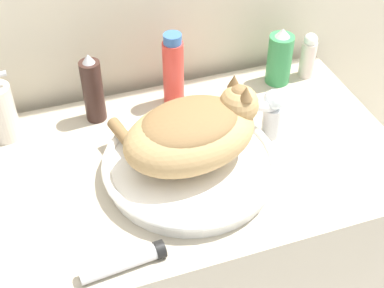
{
  "coord_description": "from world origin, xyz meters",
  "views": [
    {
      "loc": [
        -0.28,
        -0.54,
        1.67
      ],
      "look_at": [
        -0.02,
        0.23,
        0.94
      ],
      "focal_mm": 50.0,
      "sensor_mm": 36.0,
      "label": 1
    }
  ],
  "objects_px": {
    "cat": "(193,131)",
    "deodorant_stick": "(308,55)",
    "faucet": "(270,111)",
    "cream_tube": "(124,262)",
    "spray_bottle_trigger": "(280,58)",
    "hairspray_can_black": "(93,90)",
    "soap_pump_bottle": "(1,112)",
    "shampoo_bottle_tall": "(173,71)"
  },
  "relations": [
    {
      "from": "soap_pump_bottle",
      "to": "hairspray_can_black",
      "type": "bearing_deg",
      "value": 0.0
    },
    {
      "from": "spray_bottle_trigger",
      "to": "cream_tube",
      "type": "bearing_deg",
      "value": -139.3
    },
    {
      "from": "shampoo_bottle_tall",
      "to": "spray_bottle_trigger",
      "type": "relative_size",
      "value": 1.24
    },
    {
      "from": "soap_pump_bottle",
      "to": "spray_bottle_trigger",
      "type": "bearing_deg",
      "value": 0.0
    },
    {
      "from": "faucet",
      "to": "hairspray_can_black",
      "type": "height_order",
      "value": "hairspray_can_black"
    },
    {
      "from": "cat",
      "to": "soap_pump_bottle",
      "type": "relative_size",
      "value": 1.78
    },
    {
      "from": "hairspray_can_black",
      "to": "cream_tube",
      "type": "xyz_separation_m",
      "value": [
        -0.04,
        -0.45,
        -0.07
      ]
    },
    {
      "from": "spray_bottle_trigger",
      "to": "soap_pump_bottle",
      "type": "bearing_deg",
      "value": -180.0
    },
    {
      "from": "cat",
      "to": "cream_tube",
      "type": "xyz_separation_m",
      "value": [
        -0.2,
        -0.19,
        -0.1
      ]
    },
    {
      "from": "hairspray_can_black",
      "to": "soap_pump_bottle",
      "type": "relative_size",
      "value": 1.03
    },
    {
      "from": "faucet",
      "to": "spray_bottle_trigger",
      "type": "distance_m",
      "value": 0.23
    },
    {
      "from": "shampoo_bottle_tall",
      "to": "spray_bottle_trigger",
      "type": "bearing_deg",
      "value": 0.0
    },
    {
      "from": "cat",
      "to": "spray_bottle_trigger",
      "type": "distance_m",
      "value": 0.41
    },
    {
      "from": "hairspray_can_black",
      "to": "cream_tube",
      "type": "distance_m",
      "value": 0.46
    },
    {
      "from": "cream_tube",
      "to": "shampoo_bottle_tall",
      "type": "bearing_deg",
      "value": 62.35
    },
    {
      "from": "cream_tube",
      "to": "deodorant_stick",
      "type": "bearing_deg",
      "value": 36.53
    },
    {
      "from": "faucet",
      "to": "spray_bottle_trigger",
      "type": "bearing_deg",
      "value": -137.0
    },
    {
      "from": "cream_tube",
      "to": "cat",
      "type": "bearing_deg",
      "value": 44.37
    },
    {
      "from": "faucet",
      "to": "deodorant_stick",
      "type": "bearing_deg",
      "value": -151.74
    },
    {
      "from": "deodorant_stick",
      "to": "hairspray_can_black",
      "type": "height_order",
      "value": "hairspray_can_black"
    },
    {
      "from": "cat",
      "to": "cream_tube",
      "type": "bearing_deg",
      "value": -144.98
    },
    {
      "from": "shampoo_bottle_tall",
      "to": "cream_tube",
      "type": "distance_m",
      "value": 0.51
    },
    {
      "from": "cat",
      "to": "soap_pump_bottle",
      "type": "height_order",
      "value": "cat"
    },
    {
      "from": "cat",
      "to": "faucet",
      "type": "relative_size",
      "value": 2.2
    },
    {
      "from": "shampoo_bottle_tall",
      "to": "spray_bottle_trigger",
      "type": "xyz_separation_m",
      "value": [
        0.29,
        0.0,
        -0.02
      ]
    },
    {
      "from": "faucet",
      "to": "cream_tube",
      "type": "height_order",
      "value": "faucet"
    },
    {
      "from": "faucet",
      "to": "cream_tube",
      "type": "distance_m",
      "value": 0.48
    },
    {
      "from": "deodorant_stick",
      "to": "hairspray_can_black",
      "type": "relative_size",
      "value": 0.7
    },
    {
      "from": "cat",
      "to": "cream_tube",
      "type": "relative_size",
      "value": 1.92
    },
    {
      "from": "shampoo_bottle_tall",
      "to": "spray_bottle_trigger",
      "type": "distance_m",
      "value": 0.29
    },
    {
      "from": "shampoo_bottle_tall",
      "to": "soap_pump_bottle",
      "type": "bearing_deg",
      "value": -180.0
    },
    {
      "from": "hairspray_can_black",
      "to": "spray_bottle_trigger",
      "type": "bearing_deg",
      "value": -0.0
    },
    {
      "from": "hairspray_can_black",
      "to": "faucet",
      "type": "bearing_deg",
      "value": -28.28
    },
    {
      "from": "spray_bottle_trigger",
      "to": "cat",
      "type": "bearing_deg",
      "value": -141.77
    },
    {
      "from": "soap_pump_bottle",
      "to": "cream_tube",
      "type": "distance_m",
      "value": 0.49
    },
    {
      "from": "spray_bottle_trigger",
      "to": "soap_pump_bottle",
      "type": "xyz_separation_m",
      "value": [
        -0.7,
        -0.0,
        0.0
      ]
    },
    {
      "from": "cat",
      "to": "spray_bottle_trigger",
      "type": "xyz_separation_m",
      "value": [
        0.32,
        0.25,
        -0.05
      ]
    },
    {
      "from": "cream_tube",
      "to": "spray_bottle_trigger",
      "type": "bearing_deg",
      "value": 40.7
    },
    {
      "from": "cat",
      "to": "deodorant_stick",
      "type": "distance_m",
      "value": 0.48
    },
    {
      "from": "faucet",
      "to": "shampoo_bottle_tall",
      "type": "bearing_deg",
      "value": -65.42
    },
    {
      "from": "faucet",
      "to": "cream_tube",
      "type": "relative_size",
      "value": 0.87
    },
    {
      "from": "faucet",
      "to": "deodorant_stick",
      "type": "xyz_separation_m",
      "value": [
        0.2,
        0.2,
        -0.01
      ]
    }
  ]
}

